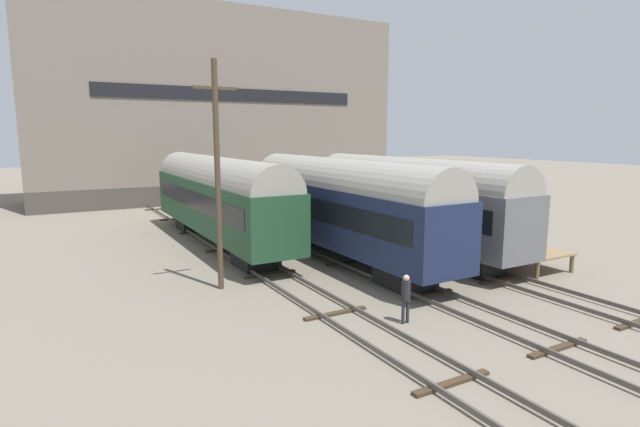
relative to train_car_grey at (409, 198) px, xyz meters
The scene contains 12 objects.
ground_plane 6.52m from the train_car_grey, 140.37° to the right, with size 200.00×200.00×0.00m, color slate.
track_left 10.04m from the train_car_grey, 157.51° to the right, with size 2.60×60.00×0.26m.
track_middle 6.45m from the train_car_grey, 140.37° to the right, with size 2.60×60.00×0.26m.
track_right 4.68m from the train_car_grey, 90.00° to the right, with size 2.60×60.00×0.26m.
train_car_grey is the anchor object (origin of this frame).
train_car_green 11.29m from the train_car_grey, 141.83° to the left, with size 2.95×18.09×5.31m.
train_car_navy 4.44m from the train_car_grey, behind, with size 3.00×16.24×5.38m.
station_platform 4.05m from the train_car_grey, 37.04° to the right, with size 2.84×10.99×0.97m.
bench 4.38m from the train_car_grey, 49.35° to the right, with size 1.40×0.40×0.91m.
person_worker 11.39m from the train_car_grey, 129.77° to the right, with size 0.32×0.32×1.77m.
utility_pole 11.81m from the train_car_grey, behind, with size 1.80×0.24×9.63m.
warehouse_building 31.01m from the train_car_grey, 91.87° to the left, with size 36.60×10.44×18.87m.
Camera 1 is at (-13.62, -18.09, 6.61)m, focal length 28.00 mm.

